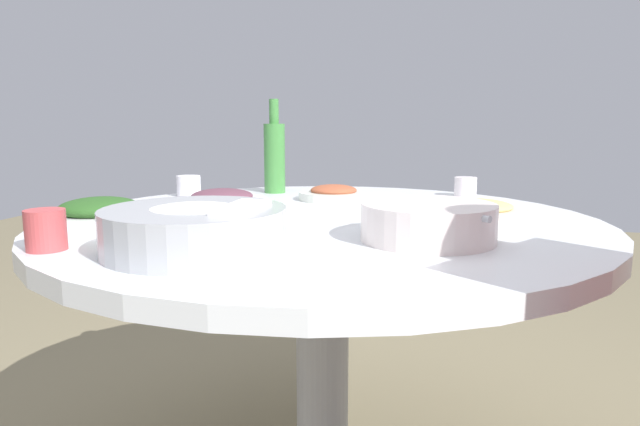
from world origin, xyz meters
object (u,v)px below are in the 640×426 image
object	(u,v)px
dish_eggplant	(222,200)
round_dining_table	(323,261)
soup_bowl	(428,223)
dish_noodles	(476,209)
dish_stirfry	(334,194)
tea_cup_side	(46,230)
rice_bowl	(195,229)
tea_cup_near	(189,186)
green_bottle	(275,155)
dish_greens	(100,212)
tea_cup_far	(465,187)

from	to	relation	value
dish_eggplant	round_dining_table	bearing A→B (deg)	-16.44
soup_bowl	dish_noodles	distance (m)	0.32
dish_stirfry	tea_cup_side	xyz separation A→B (m)	(-0.36, -0.73, 0.02)
rice_bowl	tea_cup_near	world-z (taller)	rice_bowl
rice_bowl	green_bottle	xyz separation A→B (m)	(-0.11, 0.80, 0.08)
soup_bowl	dish_noodles	world-z (taller)	soup_bowl
green_bottle	tea_cup_side	bearing A→B (deg)	-99.69
round_dining_table	dish_greens	distance (m)	0.51
dish_eggplant	tea_cup_near	bearing A→B (deg)	134.51
dish_stirfry	rice_bowl	bearing A→B (deg)	-98.36
dish_noodles	dish_stirfry	xyz separation A→B (m)	(-0.38, 0.19, 0.00)
dish_noodles	dish_eggplant	world-z (taller)	dish_eggplant
green_bottle	tea_cup_near	size ratio (longest dim) A/B	4.09
dish_stirfry	soup_bowl	bearing A→B (deg)	-60.43
dish_stirfry	tea_cup_far	world-z (taller)	tea_cup_far
soup_bowl	tea_cup_far	world-z (taller)	soup_bowl
round_dining_table	tea_cup_side	size ratio (longest dim) A/B	17.87
dish_stirfry	dish_eggplant	world-z (taller)	dish_eggplant
dish_noodles	tea_cup_far	size ratio (longest dim) A/B	3.67
round_dining_table	soup_bowl	world-z (taller)	soup_bowl
dish_stirfry	tea_cup_far	distance (m)	0.40
round_dining_table	tea_cup_near	size ratio (longest dim) A/B	17.96
rice_bowl	dish_greens	bearing A→B (deg)	147.60
soup_bowl	dish_greens	world-z (taller)	soup_bowl
soup_bowl	tea_cup_side	world-z (taller)	same
dish_noodles	tea_cup_near	size ratio (longest dim) A/B	3.38
tea_cup_far	dish_noodles	bearing A→B (deg)	-87.22
tea_cup_side	tea_cup_far	bearing A→B (deg)	50.52
rice_bowl	tea_cup_side	world-z (taller)	rice_bowl
dish_greens	tea_cup_far	distance (m)	1.01
soup_bowl	tea_cup_side	size ratio (longest dim) A/B	3.54
dish_stirfry	tea_cup_far	size ratio (longest dim) A/B	3.07
dish_noodles	tea_cup_side	distance (m)	0.91
soup_bowl	green_bottle	bearing A→B (deg)	128.89
dish_greens	tea_cup_far	world-z (taller)	tea_cup_far
dish_noodles	tea_cup_near	distance (m)	0.84
dish_noodles	dish_stirfry	distance (m)	0.43
dish_eggplant	dish_stirfry	bearing A→B (deg)	40.89
round_dining_table	green_bottle	size ratio (longest dim) A/B	4.39
dish_noodles	tea_cup_side	xyz separation A→B (m)	(-0.74, -0.54, 0.02)
round_dining_table	green_bottle	distance (m)	0.53
rice_bowl	soup_bowl	size ratio (longest dim) A/B	1.24
soup_bowl	tea_cup_far	size ratio (longest dim) A/B	3.86
dish_noodles	soup_bowl	bearing A→B (deg)	-108.34
tea_cup_near	tea_cup_side	xyz separation A→B (m)	(0.08, -0.70, 0.00)
soup_bowl	dish_greens	xyz separation A→B (m)	(-0.71, 0.03, -0.01)
rice_bowl	dish_noodles	size ratio (longest dim) A/B	1.31
round_dining_table	dish_stirfry	xyz separation A→B (m)	(-0.04, 0.30, 0.12)
dish_stirfry	green_bottle	size ratio (longest dim) A/B	0.69
dish_stirfry	dish_eggplant	size ratio (longest dim) A/B	0.84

